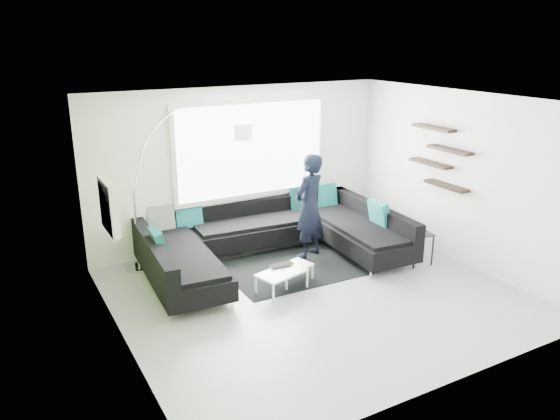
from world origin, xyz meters
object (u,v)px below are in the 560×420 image
at_px(coffee_table, 287,277).
at_px(side_table, 417,248).
at_px(sectional_sofa, 273,241).
at_px(arc_lamp, 133,192).
at_px(laptop, 283,266).
at_px(person, 309,207).

height_order(coffee_table, side_table, side_table).
bearing_deg(side_table, sectional_sofa, 150.82).
relative_size(sectional_sofa, side_table, 7.98).
height_order(arc_lamp, laptop, arc_lamp).
bearing_deg(arc_lamp, coffee_table, -54.44).
relative_size(sectional_sofa, coffee_table, 4.56).
xyz_separation_m(sectional_sofa, coffee_table, (-0.22, -0.88, -0.24)).
bearing_deg(person, coffee_table, 21.73).
height_order(sectional_sofa, laptop, sectional_sofa).
distance_m(coffee_table, side_table, 2.32).
bearing_deg(side_table, laptop, 172.52).
bearing_deg(laptop, coffee_table, -23.71).
distance_m(side_table, laptop, 2.38).
bearing_deg(arc_lamp, person, -28.63).
bearing_deg(coffee_table, person, 28.38).
distance_m(sectional_sofa, arc_lamp, 2.35).
distance_m(coffee_table, laptop, 0.18).
bearing_deg(arc_lamp, sectional_sofa, -33.34).
height_order(coffee_table, person, person).
bearing_deg(sectional_sofa, arc_lamp, 160.50).
xyz_separation_m(person, laptop, (-0.95, -0.81, -0.57)).
xyz_separation_m(sectional_sofa, person, (0.67, -0.04, 0.50)).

